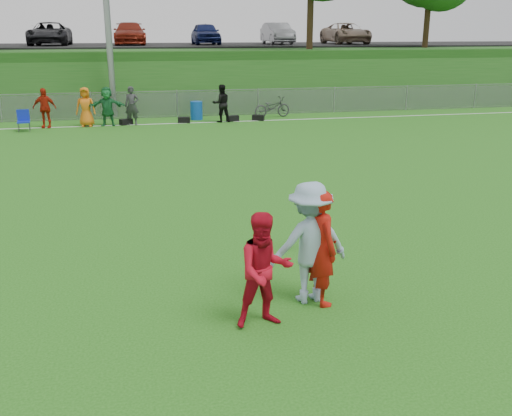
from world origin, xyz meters
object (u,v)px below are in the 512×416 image
object	(u,v)px
player_red_center	(265,270)
player_blue	(310,243)
frisbee	(315,203)
player_red_left	(322,248)
recycling_bin	(196,111)
bicycle	(272,107)

from	to	relation	value
player_red_center	player_blue	size ratio (longest dim) A/B	0.88
frisbee	player_red_left	bearing A→B (deg)	-104.42
player_blue	recycling_bin	world-z (taller)	player_blue
player_blue	bicycle	bearing A→B (deg)	-107.69
player_blue	bicycle	world-z (taller)	player_blue
player_red_center	bicycle	size ratio (longest dim) A/B	0.89
frisbee	bicycle	xyz separation A→B (m)	(3.38, 17.19, -0.49)
player_red_center	frisbee	bearing A→B (deg)	55.08
bicycle	frisbee	bearing A→B (deg)	154.85
player_red_center	bicycle	bearing A→B (deg)	72.31
player_red_left	recycling_bin	bearing A→B (deg)	-7.60
player_blue	player_red_center	bearing A→B (deg)	31.04
player_red_left	bicycle	bearing A→B (deg)	-18.32
player_blue	frisbee	bearing A→B (deg)	-115.57
frisbee	bicycle	size ratio (longest dim) A/B	0.16
player_red_left	frisbee	world-z (taller)	player_red_left
player_red_left	recycling_bin	world-z (taller)	player_red_left
frisbee	player_red_center	bearing A→B (deg)	-121.21
player_blue	recycling_bin	distance (m)	19.20
frisbee	bicycle	world-z (taller)	frisbee
player_red_left	frisbee	bearing A→B (deg)	-21.26
player_red_center	recycling_bin	bearing A→B (deg)	82.63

